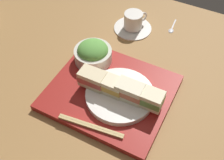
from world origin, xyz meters
TOP-DOWN VIEW (x-y plane):
  - ground_plane at (0.00, 0.00)cm, footprint 140.00×100.00cm
  - serving_tray at (4.50, -7.45)cm, footprint 36.50×32.08cm
  - sandwich_plate at (8.22, -8.41)cm, footprint 20.62×20.62cm
  - sandwich_nearmost at (-0.72, -8.89)cm, footprint 8.12×5.07cm
  - sandwich_inner_near at (5.24, -8.57)cm, footprint 8.06×5.01cm
  - sandwich_inner_far at (11.20, -8.24)cm, footprint 8.37×5.17cm
  - sandwich_farmost at (17.17, -7.92)cm, footprint 7.94×5.33cm
  - salad_bowl at (-6.54, 1.37)cm, footprint 12.44×12.44cm
  - chopsticks_pair at (5.67, -21.41)cm, footprint 19.36×3.71cm
  - coffee_cup at (-2.67, 25.01)cm, footprint 14.41×14.41cm
  - teaspoon at (10.83, 31.39)cm, footprint 2.22×8.72cm

SIDE VIEW (x-z plane):
  - ground_plane at x=0.00cm, z-range -3.00..0.00cm
  - teaspoon at x=10.83cm, z-range -0.04..0.76cm
  - serving_tray at x=4.50cm, z-range 0.00..2.14cm
  - chopsticks_pair at x=5.67cm, z-range 2.14..2.84cm
  - coffee_cup at x=-2.67cm, z-range -0.67..6.25cm
  - sandwich_plate at x=8.22cm, z-range 2.14..3.89cm
  - salad_bowl at x=-6.54cm, z-range 1.76..9.07cm
  - sandwich_inner_near at x=5.24cm, z-range 3.89..8.65cm
  - sandwich_nearmost at x=-0.72cm, z-range 3.89..8.91cm
  - sandwich_farmost at x=17.17cm, z-range 3.89..8.99cm
  - sandwich_inner_far at x=11.20cm, z-range 3.89..9.29cm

